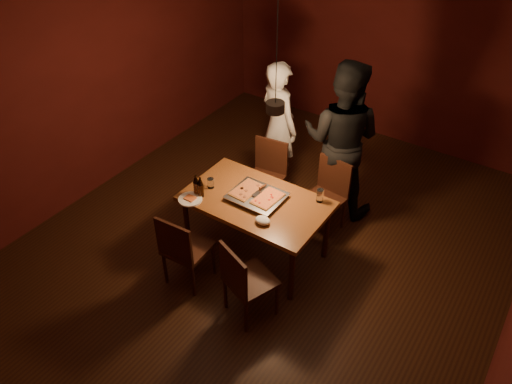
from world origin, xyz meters
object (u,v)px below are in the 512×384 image
Objects in this scene: chair_near_left at (182,245)px; pendant_lamp at (275,106)px; chair_far_left at (268,169)px; diner_white at (279,126)px; dining_table at (256,205)px; beer_bottle_a at (196,185)px; beer_bottle_b at (201,187)px; chair_near_right at (243,277)px; pizza_tray at (257,197)px; chair_far_right at (328,189)px; diner_dark at (341,139)px; plate_slice at (190,199)px.

chair_near_left is 1.65m from pendant_lamp.
chair_far_left is 0.44× the size of pendant_lamp.
diner_white is (-0.16, 0.50, 0.31)m from chair_far_left.
dining_table is 1.11m from pendant_lamp.
diner_white is (0.04, 1.56, -0.02)m from beer_bottle_a.
beer_bottle_a reaches higher than beer_bottle_b.
chair_near_right is 0.32× the size of diner_white.
chair_far_left is 0.89m from pizza_tray.
chair_near_right is at bearing 95.68° from chair_far_right.
pendant_lamp is at bearing 37.25° from beer_bottle_a.
diner_dark reaches higher than beer_bottle_a.
beer_bottle_b is at bearing 103.22° from chair_near_left.
beer_bottle_a is at bearing -154.52° from pizza_tray.
chair_far_left is at bearing 79.01° from beer_bottle_a.
chair_far_right is 1.82m from chair_near_left.
chair_near_left is at bearing 117.03° from diner_white.
diner_white is (-0.53, 1.28, 0.07)m from pizza_tray.
pendant_lamp is at bearing 66.76° from chair_far_right.
chair_near_left is 0.52m from plate_slice.
beer_bottle_a is 0.16m from plate_slice.
chair_far_right is 1.60m from plate_slice.
diner_dark is (0.34, 1.26, 0.28)m from dining_table.
diner_dark is (0.34, 1.24, 0.19)m from pizza_tray.
chair_far_left is at bearing 80.35° from plate_slice.
beer_bottle_a is at bearing 110.63° from diner_white.
diner_white is (-0.96, 0.45, 0.31)m from chair_far_right.
pizza_tray is 2.29× the size of beer_bottle_a.
beer_bottle_a is at bearing -142.75° from pendant_lamp.
chair_far_left is 0.29× the size of diner_white.
beer_bottle_a reaches higher than chair_near_left.
chair_far_right is 1.42m from pendant_lamp.
chair_far_left is at bearing 114.03° from pizza_tray.
plate_slice is (-0.05, -0.12, -0.11)m from beer_bottle_b.
chair_near_right is 1.10m from beer_bottle_b.
chair_far_right is at bearing 47.88° from beer_bottle_a.
diner_white reaches higher than chair_far_right.
pendant_lamp reaches higher than beer_bottle_a.
chair_far_right is at bearing 175.41° from chair_far_left.
diner_white is 1.53m from pendant_lamp.
dining_table is at bearing 27.86° from beer_bottle_b.
beer_bottle_b is at bearing -152.14° from dining_table.
diner_white reaches higher than dining_table.
beer_bottle_b is (-0.51, -0.29, 0.10)m from pizza_tray.
pizza_tray is at bearing 96.79° from dining_table.
pizza_tray is 0.69m from plate_slice.
chair_near_left is 0.29× the size of diner_white.
plate_slice is (0.01, -0.12, -0.11)m from beer_bottle_a.
chair_far_left is 0.61m from diner_white.
pizza_tray is 0.33× the size of diner_white.
chair_far_right is 1.92× the size of plate_slice.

